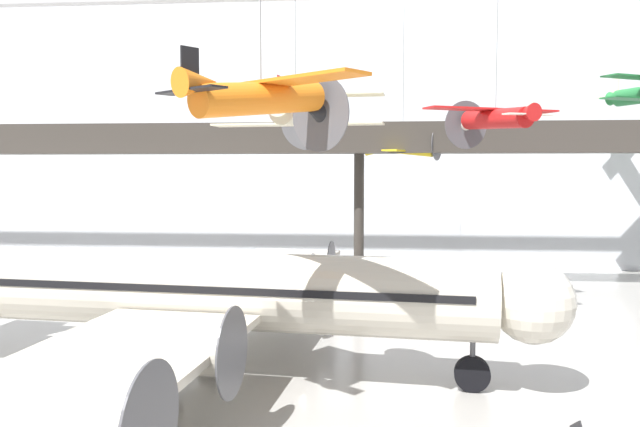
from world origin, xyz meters
name	(u,v)px	position (x,y,z in m)	size (l,w,h in m)	color
hangar_back_wall	(362,119)	(0.00, 37.35, 12.26)	(140.00, 3.00, 24.52)	silver
mezzanine_walkway	(359,149)	(0.00, 26.78, 9.43)	(110.00, 3.20, 11.13)	#38332D
airliner_silver_main	(180,291)	(-6.56, 8.47, 3.29)	(30.02, 34.15, 9.07)	beige
suspended_plane_orange_highwing	(261,96)	(-2.35, 3.50, 10.28)	(6.34, 5.93, 10.15)	orange
suspended_plane_cream_biplane	(296,113)	(-3.03, 17.02, 10.96)	(9.14, 7.46, 9.68)	beige
suspended_plane_red_highwing	(496,118)	(7.43, 18.68, 10.81)	(7.55, 6.59, 9.59)	red
suspended_plane_yellow_lowwing	(403,148)	(2.95, 26.96, 9.51)	(5.42, 6.24, 10.13)	yellow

